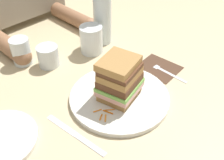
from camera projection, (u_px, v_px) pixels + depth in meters
ground_plane at (110, 97)px, 0.78m from camera, size 3.00×3.00×0.00m
main_plate at (119, 97)px, 0.77m from camera, size 0.29×0.29×0.01m
sandwich at (120, 79)px, 0.73m from camera, size 0.13×0.12×0.12m
carrot_shred_0 at (110, 110)px, 0.72m from camera, size 0.02×0.02×0.00m
carrot_shred_1 at (97, 111)px, 0.72m from camera, size 0.02×0.01×0.00m
carrot_shred_2 at (105, 118)px, 0.70m from camera, size 0.02×0.02×0.00m
carrot_shred_3 at (101, 117)px, 0.70m from camera, size 0.02×0.01×0.00m
carrot_shred_4 at (108, 112)px, 0.71m from camera, size 0.01×0.03×0.00m
carrot_shred_5 at (135, 83)px, 0.81m from camera, size 0.02×0.02×0.00m
carrot_shred_6 at (129, 77)px, 0.83m from camera, size 0.02×0.01×0.00m
carrot_shred_7 at (125, 79)px, 0.82m from camera, size 0.02×0.02×0.00m
carrot_shred_8 at (128, 82)px, 0.81m from camera, size 0.02×0.00×0.00m
carrot_shred_9 at (127, 83)px, 0.81m from camera, size 0.01×0.02×0.00m
napkin_dark at (158, 68)px, 0.89m from camera, size 0.12×0.14×0.00m
fork at (164, 70)px, 0.88m from camera, size 0.02×0.17×0.00m
knife at (77, 135)px, 0.67m from camera, size 0.03×0.20×0.00m
juice_glass at (91, 41)px, 0.95m from camera, size 0.08×0.08×0.10m
water_bottle at (102, 14)px, 0.95m from camera, size 0.07×0.07×0.26m
empty_tumbler_0 at (21, 51)px, 0.89m from camera, size 0.06×0.06×0.09m
empty_tumbler_1 at (48, 56)px, 0.89m from camera, size 0.07×0.07×0.07m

